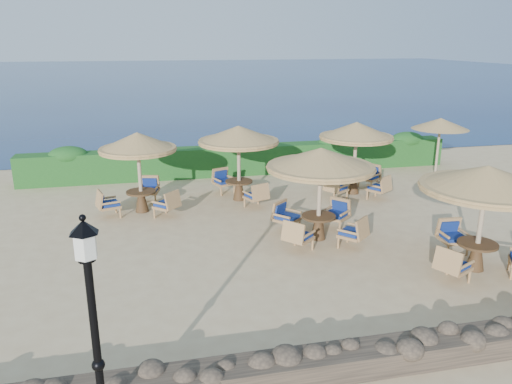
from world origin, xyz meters
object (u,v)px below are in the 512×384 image
Objects in this scene: cafe_set_0 at (320,175)px; cafe_set_1 at (485,193)px; lamp_post at (96,343)px; cafe_set_4 at (356,146)px; cafe_set_3 at (239,144)px; extra_parasol at (440,124)px; cafe_set_2 at (139,158)px.

cafe_set_1 is (3.13, -2.74, 0.10)m from cafe_set_0.
lamp_post is 8.42m from cafe_set_0.
cafe_set_3 is at bearing 178.23° from cafe_set_4.
cafe_set_3 is (-8.68, -1.53, -0.16)m from extra_parasol.
cafe_set_4 reaches higher than extra_parasol.
cafe_set_0 is 1.10× the size of cafe_set_4.
lamp_post reaches higher than cafe_set_2.
cafe_set_0 and cafe_set_3 have the same top height.
extra_parasol is 0.77× the size of cafe_set_1.
extra_parasol is 12.24m from cafe_set_2.
cafe_set_1 is 10.18m from cafe_set_2.
cafe_set_2 is at bearing 86.85° from lamp_post.
cafe_set_0 is at bearing 49.63° from lamp_post.
cafe_set_2 is (0.55, 9.92, 0.28)m from lamp_post.
cafe_set_1 is (-4.02, -8.33, -0.20)m from extra_parasol.
lamp_post is 17.41m from extra_parasol.
extra_parasol is 0.84× the size of cafe_set_3.
cafe_set_3 and cafe_set_4 have the same top height.
lamp_post is at bearing -93.15° from cafe_set_2.
cafe_set_4 is (7.65, 0.42, -0.04)m from cafe_set_2.
lamp_post is 1.10× the size of cafe_set_0.
cafe_set_2 is at bearing -170.22° from extra_parasol.
extra_parasol is at bearing 38.02° from cafe_set_0.
cafe_set_2 is at bearing -170.78° from cafe_set_3.
extra_parasol is at bearing 9.78° from cafe_set_2.
cafe_set_3 is (-1.53, 4.06, 0.14)m from cafe_set_0.
cafe_set_0 is 4.34m from cafe_set_3.
cafe_set_3 is (3.92, 10.47, 0.46)m from lamp_post.
lamp_post is at bearing -128.40° from cafe_set_4.
cafe_set_1 is at bearing -41.13° from cafe_set_0.
cafe_set_3 is at bearing 110.62° from cafe_set_0.
cafe_set_0 reaches higher than extra_parasol.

